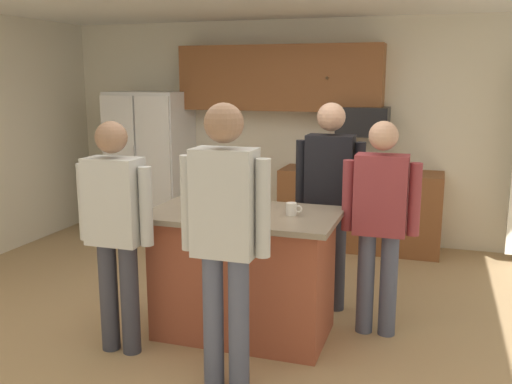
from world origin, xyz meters
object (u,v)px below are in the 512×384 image
at_px(person_guest_by_door, 116,223).
at_px(mug_ceramic_white, 210,198).
at_px(person_elder_center, 329,192).
at_px(person_guest_left, 225,228).
at_px(glass_dark_ale, 246,199).
at_px(tumbler_amber, 222,207).
at_px(refrigerator, 151,163).
at_px(kitchen_island, 244,273).
at_px(glass_stout_tall, 233,198).
at_px(microwave_over_range, 363,122).
at_px(mug_blue_stoneware, 292,209).
at_px(person_host_foreground, 380,215).

distance_m(person_guest_by_door, mug_ceramic_white, 0.82).
distance_m(person_elder_center, person_guest_left, 1.48).
xyz_separation_m(glass_dark_ale, tumbler_amber, (-0.10, -0.24, -0.01)).
bearing_deg(glass_dark_ale, tumbler_amber, -112.14).
bearing_deg(mug_ceramic_white, refrigerator, 127.52).
relative_size(kitchen_island, glass_stout_tall, 10.85).
distance_m(kitchen_island, glass_stout_tall, 0.58).
distance_m(refrigerator, microwave_over_range, 2.66).
bearing_deg(glass_stout_tall, person_guest_by_door, -130.86).
distance_m(person_elder_center, person_guest_by_door, 1.75).
distance_m(refrigerator, mug_blue_stoneware, 3.43).
xyz_separation_m(refrigerator, glass_dark_ale, (2.07, -2.35, 0.15)).
height_order(kitchen_island, mug_blue_stoneware, mug_blue_stoneware).
relative_size(refrigerator, mug_blue_stoneware, 14.70).
distance_m(person_guest_left, mug_ceramic_white, 1.04).
height_order(person_elder_center, person_guest_left, person_guest_left).
bearing_deg(person_guest_by_door, glass_dark_ale, 4.17).
bearing_deg(tumbler_amber, glass_stout_tall, 95.49).
bearing_deg(person_guest_left, kitchen_island, -0.00).
xyz_separation_m(kitchen_island, person_elder_center, (0.51, 0.67, 0.52)).
xyz_separation_m(kitchen_island, mug_blue_stoneware, (0.36, 0.02, 0.52)).
relative_size(person_elder_center, person_host_foreground, 1.07).
bearing_deg(kitchen_island, glass_stout_tall, 130.73).
distance_m(person_elder_center, glass_stout_tall, 0.83).
height_order(refrigerator, tumbler_amber, refrigerator).
bearing_deg(kitchen_island, glass_dark_ale, 96.78).
height_order(mug_blue_stoneware, mug_ceramic_white, mug_ceramic_white).
distance_m(kitchen_island, person_elder_center, 1.00).
height_order(kitchen_island, tumbler_amber, tumbler_amber).
xyz_separation_m(person_guest_left, glass_dark_ale, (-0.16, 0.84, -0.01)).
xyz_separation_m(refrigerator, kitchen_island, (2.07, -2.43, -0.40)).
bearing_deg(glass_stout_tall, mug_ceramic_white, -178.83).
xyz_separation_m(refrigerator, person_guest_left, (2.22, -3.19, 0.16)).
distance_m(microwave_over_range, tumbler_amber, 2.81).
xyz_separation_m(refrigerator, person_guest_by_door, (1.33, -2.97, 0.07)).
height_order(kitchen_island, person_elder_center, person_elder_center).
bearing_deg(person_elder_center, glass_stout_tall, -14.36).
bearing_deg(mug_blue_stoneware, kitchen_island, -177.57).
xyz_separation_m(person_guest_left, mug_blue_stoneware, (0.22, 0.78, -0.04)).
relative_size(person_guest_left, mug_blue_stoneware, 14.95).
height_order(microwave_over_range, glass_stout_tall, microwave_over_range).
bearing_deg(tumbler_amber, person_guest_by_door, -148.90).
bearing_deg(person_guest_left, glass_dark_ale, -0.39).
xyz_separation_m(microwave_over_range, kitchen_island, (-0.53, -2.54, -0.97)).
bearing_deg(mug_blue_stoneware, mug_ceramic_white, 168.62).
distance_m(kitchen_island, mug_blue_stoneware, 0.63).
bearing_deg(microwave_over_range, tumbler_amber, -103.16).
xyz_separation_m(person_elder_center, mug_blue_stoneware, (-0.15, -0.66, -0.01)).
relative_size(refrigerator, microwave_over_range, 3.15).
bearing_deg(person_guest_by_door, microwave_over_range, 31.51).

